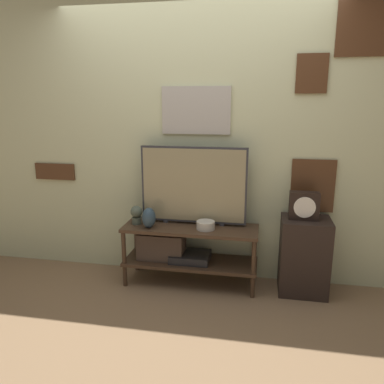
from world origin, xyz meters
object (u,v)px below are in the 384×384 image
at_px(vase_urn_stoneware, 149,218).
at_px(vase_wide_bowl, 206,225).
at_px(mantel_clock, 304,206).
at_px(decorative_bust, 137,214).
at_px(television, 193,185).

bearing_deg(vase_urn_stoneware, vase_wide_bowl, 5.59).
relative_size(vase_urn_stoneware, mantel_clock, 0.74).
distance_m(vase_urn_stoneware, mantel_clock, 1.36).
xyz_separation_m(vase_wide_bowl, decorative_bust, (-0.65, 0.03, 0.06)).
xyz_separation_m(vase_urn_stoneware, mantel_clock, (1.35, 0.10, 0.15)).
bearing_deg(vase_urn_stoneware, mantel_clock, 4.35).
relative_size(television, decorative_bust, 5.59).
relative_size(decorative_bust, mantel_clock, 0.70).
bearing_deg(mantel_clock, television, 175.72).
xyz_separation_m(vase_urn_stoneware, vase_wide_bowl, (0.51, 0.05, -0.06)).
relative_size(television, vase_wide_bowl, 5.90).
bearing_deg(mantel_clock, vase_wide_bowl, -176.41).
bearing_deg(vase_wide_bowl, television, 136.85).
height_order(vase_urn_stoneware, decorative_bust, vase_urn_stoneware).
height_order(vase_wide_bowl, decorative_bust, decorative_bust).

